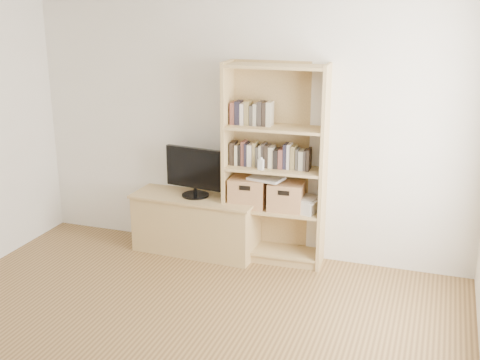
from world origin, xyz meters
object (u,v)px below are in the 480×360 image
at_px(tv_stand, 196,225).
at_px(bookshelf, 275,165).
at_px(basket_right, 286,196).
at_px(laptop, 266,178).
at_px(basket_left, 248,192).
at_px(baby_monitor, 261,165).
at_px(television, 195,172).

xyz_separation_m(tv_stand, bookshelf, (0.81, 0.06, 0.69)).
bearing_deg(basket_right, tv_stand, 179.90).
bearing_deg(laptop, tv_stand, -164.76).
height_order(tv_stand, basket_left, basket_left).
bearing_deg(basket_left, baby_monitor, -35.78).
bearing_deg(laptop, basket_left, -167.80).
xyz_separation_m(basket_right, laptop, (-0.20, -0.01, 0.17)).
bearing_deg(basket_right, television, 179.90).
bearing_deg(television, baby_monitor, 3.57).
bearing_deg(bookshelf, television, -177.99).
bearing_deg(baby_monitor, basket_right, 36.73).
distance_m(bookshelf, television, 0.82).
height_order(tv_stand, television, television).
height_order(television, basket_right, television).
distance_m(television, basket_right, 0.94).
bearing_deg(basket_left, tv_stand, -179.23).
height_order(baby_monitor, basket_left, baby_monitor).
bearing_deg(bookshelf, laptop, -172.41).
xyz_separation_m(bookshelf, laptop, (-0.08, -0.01, -0.13)).
bearing_deg(baby_monitor, basket_left, 158.23).
height_order(tv_stand, bookshelf, bookshelf).
distance_m(baby_monitor, laptop, 0.19).
relative_size(baby_monitor, basket_left, 0.29).
xyz_separation_m(tv_stand, television, (0.00, 0.00, 0.56)).
bearing_deg(laptop, bookshelf, 21.43).
xyz_separation_m(tv_stand, basket_right, (0.92, 0.06, 0.39)).
relative_size(baby_monitor, basket_right, 0.30).
relative_size(tv_stand, laptop, 3.88).
distance_m(tv_stand, basket_right, 1.01).
bearing_deg(laptop, baby_monitor, -92.49).
relative_size(tv_stand, basket_left, 3.57).
xyz_separation_m(bookshelf, baby_monitor, (-0.10, -0.11, 0.03)).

